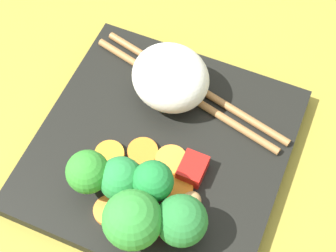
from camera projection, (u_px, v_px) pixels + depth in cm
name	position (u px, v px, depth cm)	size (l,w,h in cm)	color
ground_plane	(161.00, 158.00, 53.52)	(110.00, 110.00, 2.00)	olive
square_plate	(161.00, 150.00, 51.88)	(23.98, 23.98, 1.80)	black
rice_mound	(170.00, 78.00, 51.53)	(7.92, 7.27, 5.98)	white
broccoli_floret_0	(153.00, 182.00, 45.32)	(3.73, 3.73, 5.62)	#70A54D
broccoli_floret_1	(132.00, 220.00, 43.09)	(5.13, 5.13, 6.70)	#7BB759
broccoli_floret_2	(88.00, 172.00, 45.99)	(3.94, 3.94, 5.48)	#6CA353
broccoli_floret_3	(121.00, 179.00, 46.11)	(4.05, 4.05, 5.08)	#5D9F44
broccoli_floret_4	(182.00, 221.00, 43.85)	(4.52, 4.52, 5.62)	#61A13B
carrot_slice_0	(143.00, 152.00, 50.44)	(2.98, 2.98, 0.56)	orange
carrot_slice_1	(109.00, 211.00, 47.41)	(2.88, 2.88, 0.58)	orange
carrot_slice_2	(127.00, 170.00, 49.50)	(2.05, 2.05, 0.49)	orange
carrot_slice_3	(110.00, 155.00, 50.21)	(2.88, 2.88, 0.69)	orange
carrot_slice_4	(171.00, 160.00, 49.94)	(3.09, 3.09, 0.64)	orange
carrot_slice_5	(178.00, 189.00, 48.49)	(2.92, 2.92, 0.60)	orange
pepper_chunk_0	(193.00, 169.00, 48.92)	(2.89, 2.35, 1.67)	red
pepper_chunk_3	(159.00, 222.00, 46.44)	(2.25, 2.14, 1.43)	red
pepper_chunk_4	(132.00, 209.00, 47.07)	(3.14, 2.86, 1.33)	red
chicken_piece_1	(189.00, 204.00, 47.03)	(2.64, 1.97, 1.88)	tan
chopstick_pair	(191.00, 90.00, 53.93)	(7.90, 22.39, 0.76)	#A16E3E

